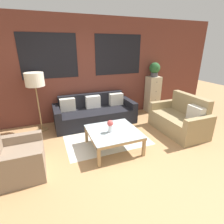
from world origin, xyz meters
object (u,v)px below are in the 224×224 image
(couch_dark, at_px, (95,113))
(flower_vase, at_px, (110,125))
(drawer_cabinet, at_px, (153,94))
(settee_vintage, at_px, (180,120))
(floor_lamp, at_px, (35,81))
(armchair_corner, at_px, (16,160))
(potted_plant, at_px, (155,69))
(coffee_table, at_px, (113,133))

(couch_dark, xyz_separation_m, flower_vase, (-0.10, -1.46, 0.29))
(drawer_cabinet, bearing_deg, flower_vase, -141.48)
(settee_vintage, bearing_deg, floor_lamp, 157.32)
(couch_dark, relative_size, armchair_corner, 2.58)
(couch_dark, height_order, flower_vase, couch_dark)
(potted_plant, bearing_deg, floor_lamp, -177.11)
(couch_dark, xyz_separation_m, drawer_cabinet, (2.03, 0.23, 0.29))
(coffee_table, height_order, floor_lamp, floor_lamp)
(settee_vintage, relative_size, potted_plant, 3.29)
(couch_dark, distance_m, floor_lamp, 1.73)
(drawer_cabinet, distance_m, potted_plant, 0.81)
(floor_lamp, distance_m, drawer_cabinet, 3.52)
(drawer_cabinet, height_order, potted_plant, potted_plant)
(coffee_table, bearing_deg, drawer_cabinet, 39.14)
(potted_plant, height_order, flower_vase, potted_plant)
(settee_vintage, xyz_separation_m, potted_plant, (0.19, 1.53, 1.06))
(drawer_cabinet, bearing_deg, settee_vintage, -97.18)
(coffee_table, relative_size, floor_lamp, 0.68)
(potted_plant, bearing_deg, armchair_corner, -154.97)
(couch_dark, distance_m, drawer_cabinet, 2.06)
(armchair_corner, relative_size, floor_lamp, 0.58)
(coffee_table, bearing_deg, couch_dark, 89.14)
(floor_lamp, bearing_deg, settee_vintage, -22.68)
(couch_dark, height_order, drawer_cabinet, drawer_cabinet)
(coffee_table, distance_m, flower_vase, 0.22)
(settee_vintage, bearing_deg, couch_dark, 144.70)
(settee_vintage, relative_size, drawer_cabinet, 1.25)
(armchair_corner, distance_m, coffee_table, 1.80)
(potted_plant, xyz_separation_m, flower_vase, (-2.12, -1.69, -0.81))
(armchair_corner, relative_size, coffee_table, 0.85)
(armchair_corner, xyz_separation_m, flower_vase, (1.72, 0.10, 0.29))
(armchair_corner, distance_m, flower_vase, 1.75)
(settee_vintage, distance_m, floor_lamp, 3.65)
(settee_vintage, bearing_deg, drawer_cabinet, 82.82)
(drawer_cabinet, bearing_deg, armchair_corner, -154.97)
(settee_vintage, xyz_separation_m, flower_vase, (-1.93, -0.16, 0.26))
(couch_dark, bearing_deg, flower_vase, -93.78)
(couch_dark, bearing_deg, coffee_table, -90.86)
(floor_lamp, xyz_separation_m, potted_plant, (3.44, 0.17, 0.11))
(potted_plant, bearing_deg, coffee_table, -140.86)
(floor_lamp, bearing_deg, drawer_cabinet, 2.89)
(coffee_table, distance_m, drawer_cabinet, 2.65)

